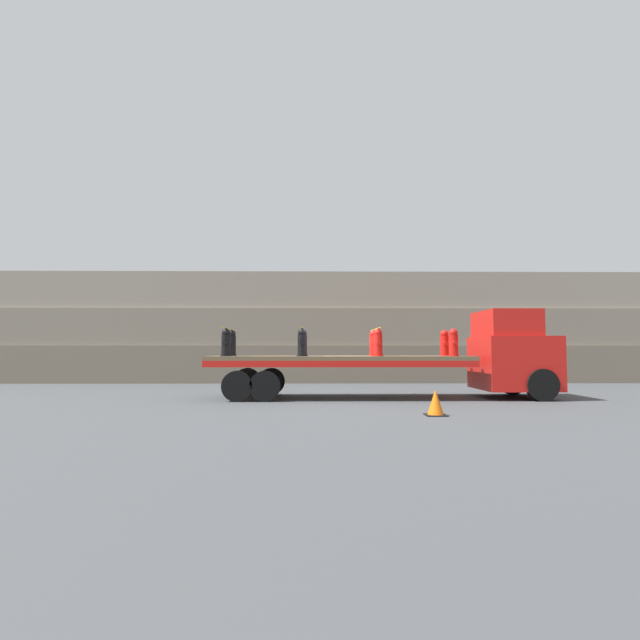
{
  "coord_description": "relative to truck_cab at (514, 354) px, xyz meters",
  "views": [
    {
      "loc": [
        -0.87,
        -16.56,
        1.57
      ],
      "look_at": [
        -0.64,
        0.0,
        2.58
      ],
      "focal_mm": 28.0,
      "sensor_mm": 36.0,
      "label": 1
    }
  ],
  "objects": [
    {
      "name": "ground_plane",
      "position": [
        -5.85,
        0.0,
        -1.43
      ],
      "size": [
        120.0,
        120.0,
        0.0
      ],
      "primitive_type": "plane",
      "color": "#3F4244"
    },
    {
      "name": "rock_cliff",
      "position": [
        -5.85,
        8.81,
        1.27
      ],
      "size": [
        60.0,
        3.3,
        5.4
      ],
      "color": "#706656",
      "rests_on": "ground_plane"
    },
    {
      "name": "truck_cab",
      "position": [
        0.0,
        0.0,
        0.0
      ],
      "size": [
        2.33,
        2.63,
        2.88
      ],
      "color": "red",
      "rests_on": "ground_plane"
    },
    {
      "name": "flatbed_trailer",
      "position": [
        -6.56,
        0.0,
        -0.34
      ],
      "size": [
        8.51,
        2.62,
        1.38
      ],
      "color": "brown",
      "rests_on": "ground_plane"
    },
    {
      "name": "fire_hydrant_black_near_0",
      "position": [
        -9.51,
        -0.56,
        0.38
      ],
      "size": [
        0.36,
        0.49,
        0.89
      ],
      "color": "black",
      "rests_on": "flatbed_trailer"
    },
    {
      "name": "fire_hydrant_black_far_0",
      "position": [
        -9.51,
        0.56,
        0.38
      ],
      "size": [
        0.36,
        0.49,
        0.89
      ],
      "color": "black",
      "rests_on": "flatbed_trailer"
    },
    {
      "name": "fire_hydrant_black_near_1",
      "position": [
        -7.07,
        -0.56,
        0.38
      ],
      "size": [
        0.36,
        0.49,
        0.89
      ],
      "color": "black",
      "rests_on": "flatbed_trailer"
    },
    {
      "name": "fire_hydrant_black_far_1",
      "position": [
        -7.07,
        0.56,
        0.38
      ],
      "size": [
        0.36,
        0.49,
        0.89
      ],
      "color": "black",
      "rests_on": "flatbed_trailer"
    },
    {
      "name": "fire_hydrant_red_near_2",
      "position": [
        -4.63,
        -0.56,
        0.38
      ],
      "size": [
        0.36,
        0.49,
        0.89
      ],
      "color": "red",
      "rests_on": "flatbed_trailer"
    },
    {
      "name": "fire_hydrant_red_far_2",
      "position": [
        -4.63,
        0.56,
        0.38
      ],
      "size": [
        0.36,
        0.49,
        0.89
      ],
      "color": "red",
      "rests_on": "flatbed_trailer"
    },
    {
      "name": "fire_hydrant_red_near_3",
      "position": [
        -2.2,
        -0.56,
        0.38
      ],
      "size": [
        0.36,
        0.49,
        0.89
      ],
      "color": "red",
      "rests_on": "flatbed_trailer"
    },
    {
      "name": "fire_hydrant_red_far_3",
      "position": [
        -2.2,
        0.56,
        0.38
      ],
      "size": [
        0.36,
        0.49,
        0.89
      ],
      "color": "red",
      "rests_on": "flatbed_trailer"
    },
    {
      "name": "cargo_strap_rear",
      "position": [
        -9.51,
        0.0,
        0.84
      ],
      "size": [
        0.05,
        2.72,
        0.01
      ],
      "color": "yellow",
      "rests_on": "fire_hydrant_black_near_0"
    },
    {
      "name": "cargo_strap_middle",
      "position": [
        -7.07,
        0.0,
        0.84
      ],
      "size": [
        0.05,
        2.72,
        0.01
      ],
      "color": "yellow",
      "rests_on": "fire_hydrant_black_near_1"
    },
    {
      "name": "cargo_strap_front",
      "position": [
        -4.63,
        0.0,
        0.84
      ],
      "size": [
        0.05,
        2.72,
        0.01
      ],
      "color": "yellow",
      "rests_on": "fire_hydrant_red_near_2"
    },
    {
      "name": "traffic_cone",
      "position": [
        -3.76,
        -4.47,
        -1.13
      ],
      "size": [
        0.51,
        0.51,
        0.63
      ],
      "color": "black",
      "rests_on": "ground_plane"
    }
  ]
}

